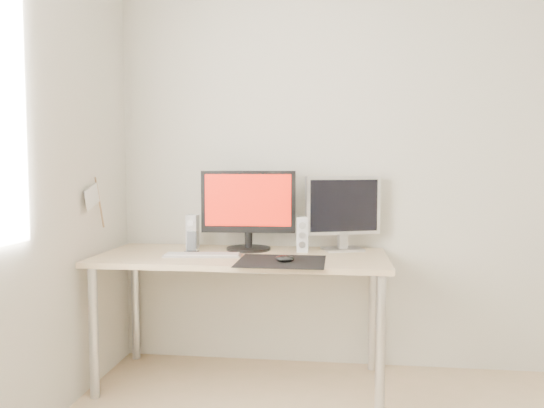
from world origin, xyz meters
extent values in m
plane|color=silver|center=(0.00, 1.75, 1.25)|extent=(3.50, 0.00, 3.50)
cube|color=black|center=(-0.69, 1.19, 0.73)|extent=(0.45, 0.40, 0.00)
ellipsoid|color=black|center=(-0.67, 1.16, 0.75)|extent=(0.10, 0.06, 0.04)
cube|color=#D1B587|center=(-0.93, 1.38, 0.71)|extent=(1.60, 0.70, 0.03)
cylinder|color=silver|center=(-1.67, 1.09, 0.35)|extent=(0.05, 0.05, 0.70)
cylinder|color=silver|center=(-0.19, 1.09, 0.35)|extent=(0.05, 0.05, 0.70)
cylinder|color=silver|center=(-1.67, 1.67, 0.35)|extent=(0.05, 0.05, 0.70)
cylinder|color=silver|center=(-0.19, 1.67, 0.35)|extent=(0.05, 0.05, 0.70)
cylinder|color=black|center=(-0.92, 1.55, 0.74)|extent=(0.27, 0.27, 0.02)
cylinder|color=black|center=(-0.92, 1.55, 0.81)|extent=(0.05, 0.05, 0.12)
cube|color=black|center=(-0.92, 1.54, 1.02)|extent=(0.55, 0.07, 0.36)
cube|color=red|center=(-0.92, 1.51, 1.03)|extent=(0.50, 0.03, 0.30)
cube|color=silver|center=(-0.37, 1.60, 0.74)|extent=(0.26, 0.23, 0.01)
cube|color=#ABAAAD|center=(-0.37, 1.60, 0.80)|extent=(0.06, 0.05, 0.10)
cube|color=silver|center=(-0.37, 1.60, 0.99)|extent=(0.44, 0.19, 0.34)
cube|color=black|center=(-0.37, 1.58, 0.99)|extent=(0.39, 0.15, 0.30)
cube|color=white|center=(-1.27, 1.57, 0.83)|extent=(0.06, 0.07, 0.20)
cylinder|color=silver|center=(-1.27, 1.53, 0.78)|extent=(0.04, 0.01, 0.04)
cylinder|color=silver|center=(-1.27, 1.53, 0.83)|extent=(0.04, 0.01, 0.04)
cylinder|color=silver|center=(-1.27, 1.53, 0.89)|extent=(0.04, 0.01, 0.04)
cube|color=white|center=(-0.60, 1.53, 0.83)|extent=(0.06, 0.07, 0.20)
cylinder|color=#A9A9AB|center=(-0.60, 1.49, 0.78)|extent=(0.04, 0.01, 0.04)
cylinder|color=silver|center=(-0.60, 1.49, 0.83)|extent=(0.04, 0.01, 0.04)
cylinder|color=#B7B7B9|center=(-0.60, 1.49, 0.89)|extent=(0.04, 0.01, 0.04)
cube|color=#AAAAAC|center=(-1.14, 1.30, 0.73)|extent=(0.43, 0.16, 0.01)
cube|color=silver|center=(-1.14, 1.30, 0.74)|extent=(0.41, 0.14, 0.01)
cube|color=black|center=(-1.22, 1.39, 0.74)|extent=(0.07, 0.06, 0.01)
cube|color=black|center=(-1.22, 1.39, 0.80)|extent=(0.05, 0.03, 0.11)
cylinder|color=#A57F54|center=(-1.72, 1.30, 1.02)|extent=(0.01, 0.10, 0.29)
cube|color=white|center=(-1.72, 1.21, 1.06)|extent=(0.00, 0.19, 0.15)
camera|label=1|loc=(-0.41, -1.50, 1.22)|focal=35.00mm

